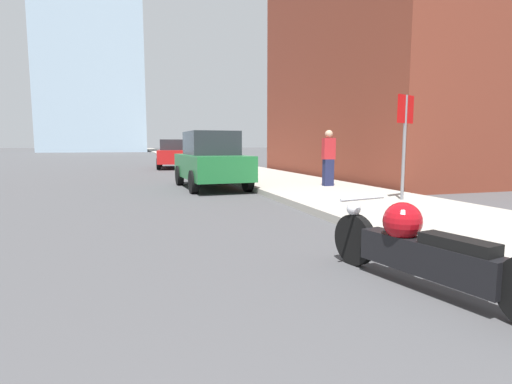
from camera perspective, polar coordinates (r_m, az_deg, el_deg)
The scene contains 7 objects.
sidewalk at distance 39.42m, azimuth -9.82°, elevation 4.79°, with size 3.40×240.00×0.15m.
brick_storefront at distance 19.00m, azimuth 21.87°, elevation 16.65°, with size 9.43×11.50×9.56m.
motorcycle at distance 4.08m, azimuth 22.45°, elevation -7.44°, with size 0.78×2.43×0.80m.
parked_car_green at distance 12.60m, azimuth -6.46°, elevation 4.50°, with size 1.94×4.11×1.77m.
parked_car_red at distance 23.91m, azimuth -11.64°, elevation 5.36°, with size 2.22×4.72×1.66m.
stop_sign at distance 9.34m, azimuth 20.49°, elevation 8.43°, with size 0.57×0.26×2.27m.
pedestrian at distance 11.95m, azimuth 10.31°, elevation 4.86°, with size 0.36×0.23×1.64m.
Camera 1 is at (0.30, 0.92, 1.35)m, focal length 28.00 mm.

